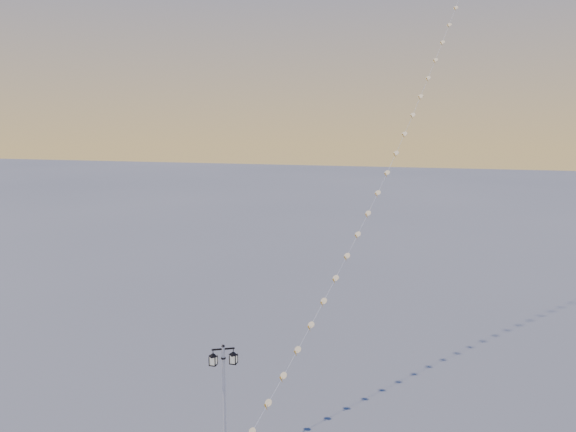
% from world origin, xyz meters
% --- Properties ---
extents(street_lamp, '(1.25, 0.82, 5.23)m').
position_xyz_m(street_lamp, '(0.05, 2.43, 2.90)').
color(street_lamp, black).
rests_on(street_lamp, ground).
extents(kite_train, '(15.51, 40.92, 43.35)m').
position_xyz_m(kite_train, '(8.20, 21.92, 21.60)').
color(kite_train, black).
rests_on(kite_train, ground).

